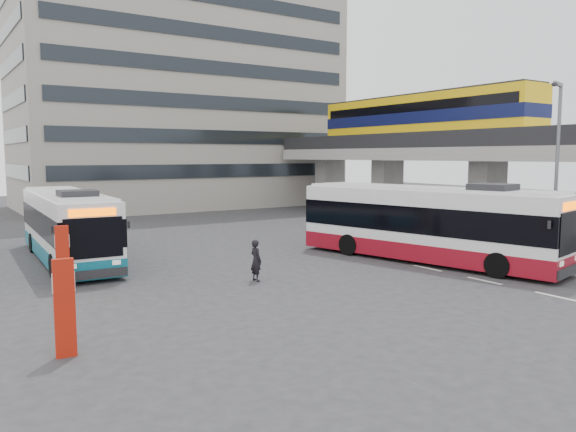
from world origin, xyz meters
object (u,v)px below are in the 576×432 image
bus_main (426,224)px  bus_teal (67,226)px  pedestrian (256,260)px  lamp_post (557,159)px

bus_main → bus_teal: bus_main is taller
bus_teal → pedestrian: bearing=-56.6°
lamp_post → pedestrian: bearing=149.7°
bus_teal → lamp_post: bearing=-27.8°
bus_teal → pedestrian: (5.22, -8.76, -0.79)m
lamp_post → bus_teal: bearing=131.2°
bus_teal → pedestrian: 10.22m
pedestrian → bus_teal: bearing=27.8°
pedestrian → lamp_post: size_ratio=0.20×
bus_teal → pedestrian: bus_teal is taller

